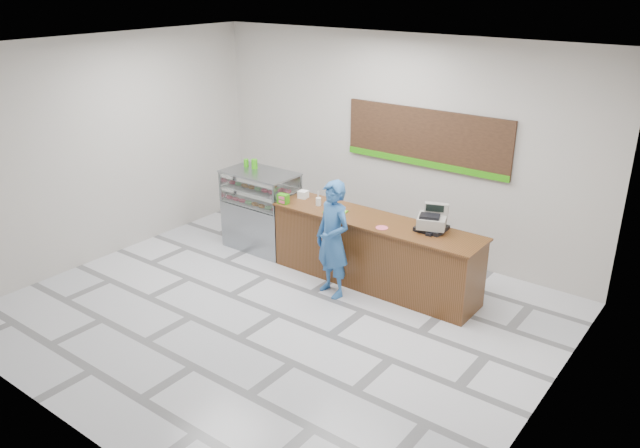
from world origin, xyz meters
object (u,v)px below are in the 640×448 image
Objects in this scene: serving_tray at (336,212)px; customer at (333,239)px; display_case at (261,210)px; sales_counter at (374,252)px; cash_register at (432,221)px.

serving_tray is 0.20× the size of customer.
sales_counter is at bearing 0.01° from display_case.
display_case is 2.63× the size of cash_register.
serving_tray is (-0.63, -0.10, 0.52)m from sales_counter.
serving_tray reaches higher than sales_counter.
sales_counter is 0.83m from serving_tray.
cash_register is at bearing 10.24° from sales_counter.
display_case is at bearing 168.04° from serving_tray.
display_case reaches higher than serving_tray.
sales_counter is at bearing 0.30° from serving_tray.
customer is at bearing -17.67° from display_case.
cash_register is 1.49m from serving_tray.
display_case is 3.83× the size of serving_tray.
customer reaches higher than sales_counter.
display_case reaches higher than sales_counter.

